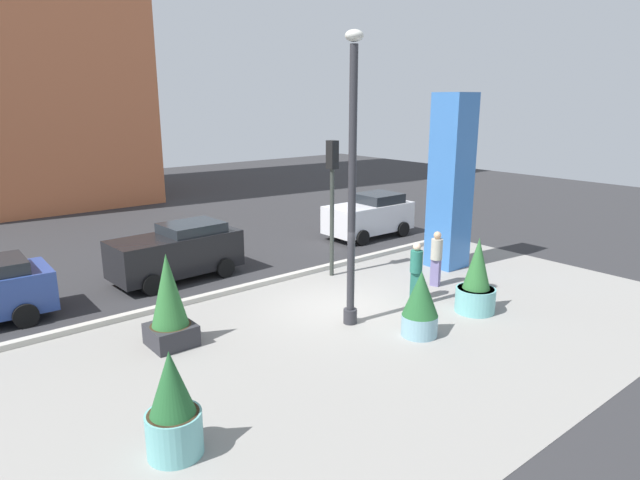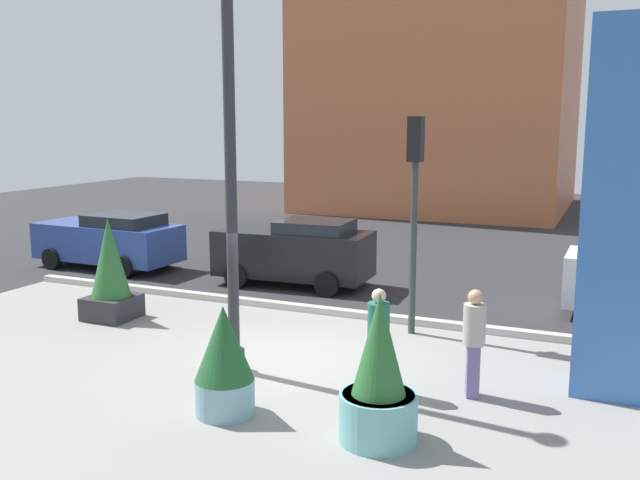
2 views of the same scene
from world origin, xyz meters
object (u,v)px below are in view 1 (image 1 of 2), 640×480
object	(u,v)px
potted_plant_curbside	(476,282)
car_far_lane	(370,216)
art_pillar_blue	(451,182)
lamp_post	(352,189)
pedestrian_by_curb	(416,268)
pedestrian_crossing	(436,256)
potted_plant_mid_plaza	(420,304)
car_curb_west	(177,252)
potted_plant_near_right	(169,304)
potted_plant_near_left	(173,409)
traffic_light_far_side	(332,186)

from	to	relation	value
potted_plant_curbside	car_far_lane	world-z (taller)	potted_plant_curbside
art_pillar_blue	potted_plant_curbside	size ratio (longest dim) A/B	2.81
art_pillar_blue	potted_plant_curbside	xyz separation A→B (m)	(-2.88, -3.25, -2.12)
lamp_post	art_pillar_blue	world-z (taller)	lamp_post
pedestrian_by_curb	pedestrian_crossing	distance (m)	1.52
potted_plant_mid_plaza	car_curb_west	xyz separation A→B (m)	(-2.66, 8.03, 0.09)
potted_plant_near_right	potted_plant_near_left	xyz separation A→B (m)	(-1.77, -4.00, -0.22)
traffic_light_far_side	car_curb_west	distance (m)	5.48
potted_plant_near_right	car_curb_west	size ratio (longest dim) A/B	0.54
potted_plant_near_right	art_pillar_blue	bearing A→B (deg)	-0.66
art_pillar_blue	potted_plant_near_left	bearing A→B (deg)	-162.25
pedestrian_crossing	potted_plant_curbside	bearing A→B (deg)	-112.59
art_pillar_blue	car_far_lane	bearing A→B (deg)	79.15
potted_plant_curbside	potted_plant_near_left	distance (m)	9.26
potted_plant_near_right	car_far_lane	world-z (taller)	potted_plant_near_right
potted_plant_mid_plaza	car_far_lane	distance (m)	10.26
car_far_lane	pedestrian_crossing	bearing A→B (deg)	-116.15
potted_plant_near_left	traffic_light_far_side	xyz separation A→B (m)	(8.26, 5.64, 2.18)
art_pillar_blue	car_far_lane	world-z (taller)	art_pillar_blue
car_far_lane	pedestrian_crossing	world-z (taller)	car_far_lane
potted_plant_mid_plaza	potted_plant_curbside	size ratio (longest dim) A/B	0.80
potted_plant_mid_plaza	potted_plant_curbside	xyz separation A→B (m)	(2.42, 0.07, 0.03)
potted_plant_near_right	potted_plant_near_left	world-z (taller)	potted_plant_near_right
potted_plant_mid_plaza	traffic_light_far_side	distance (m)	5.71
car_curb_west	pedestrian_crossing	world-z (taller)	car_curb_west
potted_plant_curbside	car_far_lane	size ratio (longest dim) A/B	0.55
lamp_post	pedestrian_by_curb	bearing A→B (deg)	1.64
potted_plant_near_left	pedestrian_crossing	size ratio (longest dim) A/B	1.06
lamp_post	potted_plant_near_right	world-z (taller)	lamp_post
lamp_post	traffic_light_far_side	size ratio (longest dim) A/B	1.63
potted_plant_curbside	potted_plant_near_right	xyz separation A→B (m)	(-7.46, 3.36, 0.19)
car_far_lane	pedestrian_by_curb	size ratio (longest dim) A/B	2.21
potted_plant_mid_plaza	potted_plant_near_right	distance (m)	6.10
traffic_light_far_side	car_far_lane	bearing A→B (deg)	32.78
potted_plant_curbside	art_pillar_blue	bearing A→B (deg)	48.40
potted_plant_near_right	car_far_lane	xyz separation A→B (m)	(11.27, 4.72, -0.14)
art_pillar_blue	potted_plant_mid_plaza	distance (m)	6.61
potted_plant_mid_plaza	car_far_lane	size ratio (longest dim) A/B	0.44
potted_plant_curbside	pedestrian_by_curb	world-z (taller)	potted_plant_curbside
car_curb_west	potted_plant_mid_plaza	bearing A→B (deg)	-71.66
art_pillar_blue	potted_plant_mid_plaza	size ratio (longest dim) A/B	3.52
car_curb_west	car_far_lane	world-z (taller)	car_far_lane
pedestrian_by_curb	potted_plant_near_right	bearing A→B (deg)	166.22
art_pillar_blue	car_curb_west	size ratio (longest dim) A/B	1.41
potted_plant_curbside	potted_plant_mid_plaza	bearing A→B (deg)	-178.38
potted_plant_mid_plaza	potted_plant_curbside	distance (m)	2.42
potted_plant_mid_plaza	traffic_light_far_side	xyz separation A→B (m)	(1.45, 5.07, 2.18)
pedestrian_by_curb	pedestrian_crossing	world-z (taller)	pedestrian_crossing
potted_plant_mid_plaza	car_curb_west	world-z (taller)	car_curb_west
lamp_post	car_curb_west	xyz separation A→B (m)	(-1.84, 6.36, -2.65)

